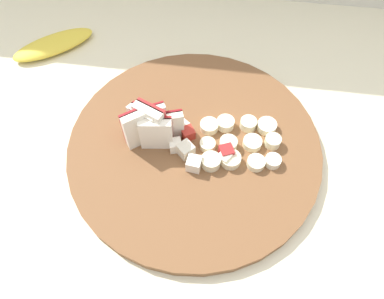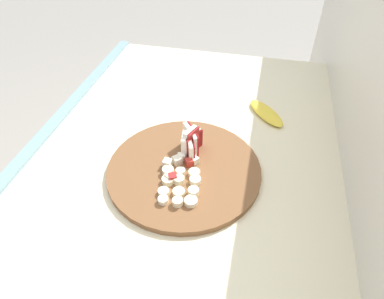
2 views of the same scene
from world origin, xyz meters
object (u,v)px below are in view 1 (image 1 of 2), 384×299
Objects in this scene: banana_slice_rows at (239,143)px; apple_dice_pile at (196,148)px; cutting_board at (194,146)px; apple_wedge_fan at (150,125)px; banana_peel at (54,44)px.

apple_dice_pile is at bearing -162.53° from banana_slice_rows.
apple_wedge_fan reaches higher than cutting_board.
apple_wedge_fan reaches higher than banana_peel.
banana_slice_rows is at bearing 4.79° from cutting_board.
apple_dice_pile is 0.06m from banana_slice_rows.
banana_peel reaches higher than cutting_board.
apple_wedge_fan is 0.13m from banana_slice_rows.
banana_slice_rows is at bearing 17.47° from apple_dice_pile.
apple_dice_pile reaches higher than banana_peel.
apple_dice_pile reaches higher than banana_slice_rows.
apple_dice_pile is at bearing -13.43° from apple_wedge_fan.
apple_dice_pile is 0.80× the size of banana_slice_rows.
banana_peel is at bearing 145.81° from apple_dice_pile.
banana_peel is (-0.22, 0.18, -0.04)m from apple_wedge_fan.
apple_wedge_fan is 0.70× the size of banana_slice_rows.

